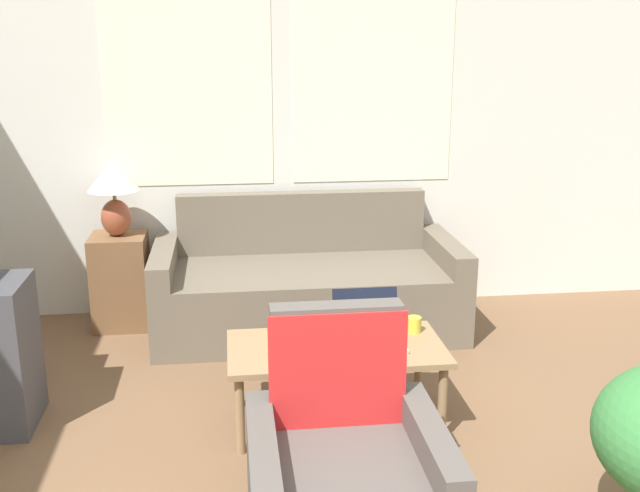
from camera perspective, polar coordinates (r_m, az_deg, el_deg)
The scene contains 11 objects.
wall_back at distance 5.17m, azimuth -2.07°, elevation 9.36°, with size 5.96×0.06×2.60m.
couch at distance 4.96m, azimuth -1.01°, elevation -3.25°, with size 1.97×0.89×0.85m.
armchair at distance 2.90m, azimuth 1.93°, elevation -17.94°, with size 0.71×0.71×0.90m.
side_table at distance 5.14m, azimuth -14.93°, elevation -2.58°, with size 0.36×0.36×0.62m.
table_lamp at distance 4.98m, azimuth -15.43°, elevation 4.29°, with size 0.33×0.33×0.49m.
coffee_table at distance 3.70m, azimuth 1.23°, elevation -8.26°, with size 1.06×0.55×0.42m.
laptop at distance 3.71m, azimuth 3.70°, elevation -6.54°, with size 0.33×0.30×0.24m.
cup_navy at distance 3.52m, azimuth -3.28°, elevation -8.06°, with size 0.08×0.08×0.08m.
cup_yellow at distance 3.87m, azimuth 7.17°, elevation -5.95°, with size 0.07×0.07×0.08m.
cup_white at distance 3.84m, azimuth 1.21°, elevation -5.93°, with size 0.07×0.07×0.09m.
snack_bowl at distance 3.68m, azimuth -1.35°, elevation -7.03°, with size 0.20×0.20×0.07m.
Camera 1 is at (-0.45, -1.55, 1.87)m, focal length 42.00 mm.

